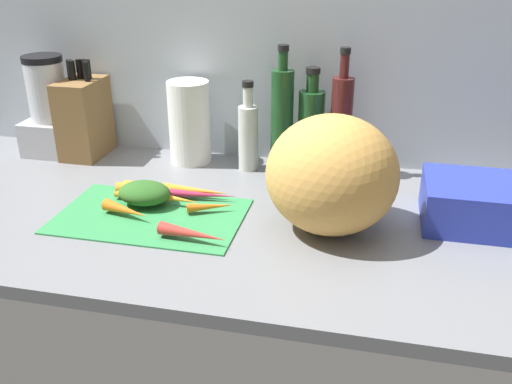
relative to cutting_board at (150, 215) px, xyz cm
name	(u,v)px	position (x,y,z in cm)	size (l,w,h in cm)	color
ground_plane	(197,213)	(9.20, 6.93, -1.90)	(170.00, 80.00, 3.00)	slate
wall_back	(235,53)	(9.20, 45.43, 29.60)	(170.00, 3.00, 60.00)	#ADB7C1
cutting_board	(150,215)	(0.00, 0.00, 0.00)	(43.38, 27.48, 0.80)	#338C4C
carrot_0	(159,188)	(-2.12, 11.03, 2.04)	(3.28, 3.28, 17.59)	orange
carrot_1	(210,207)	(13.42, 4.50, 1.53)	(2.26, 2.26, 11.13)	orange
carrot_2	(126,210)	(-5.03, -2.31, 1.87)	(2.94, 2.94, 12.27)	orange
carrot_3	(150,189)	(-3.82, 9.56, 2.15)	(3.51, 3.51, 16.61)	orange
carrot_4	(196,191)	(7.38, 11.67, 1.83)	(2.87, 2.87, 16.87)	orange
carrot_5	(192,234)	(13.76, -9.80, 1.91)	(3.02, 3.02, 15.57)	red
carrot_6	(142,198)	(-4.47, 5.72, 1.43)	(2.06, 2.06, 14.80)	orange
carrot_7	(201,195)	(9.31, 10.40, 1.52)	(2.24, 2.24, 17.60)	#B2264C
carrot_8	(167,198)	(2.04, 6.19, 1.94)	(3.08, 3.08, 16.40)	orange
carrot_greens_pile	(144,193)	(-3.37, 5.08, 3.12)	(12.84, 9.88, 5.43)	#2D6023
winter_squash	(332,175)	(41.55, 3.17, 12.79)	(28.83, 27.22, 26.37)	gold
knife_block	(84,117)	(-34.08, 34.59, 11.31)	(10.68, 16.60, 28.20)	brown
blender_appliance	(50,112)	(-44.96, 34.49, 12.22)	(14.85, 14.85, 29.24)	#B2B2B7
paper_towel_roll	(189,122)	(-2.16, 36.43, 11.38)	(11.82, 11.82, 23.56)	white
bottle_0	(248,134)	(15.55, 34.27, 9.79)	(5.51, 5.51, 25.12)	silver
bottle_1	(282,120)	(24.91, 34.63, 14.50)	(6.13, 6.13, 34.86)	#19421E
bottle_2	(311,130)	(32.66, 35.86, 11.92)	(7.10, 7.10, 29.18)	#19421E
bottle_3	(341,125)	(40.66, 35.62, 13.91)	(5.85, 5.85, 34.62)	#471919
dish_rack	(487,204)	(76.02, 13.16, 4.67)	(28.22, 20.26, 10.14)	#2838AD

